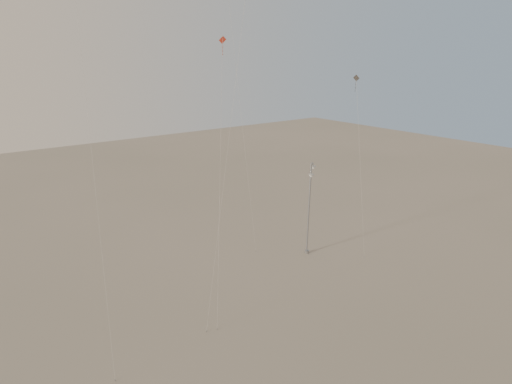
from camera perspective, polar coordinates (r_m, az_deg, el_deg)
ground at (r=35.40m, az=7.93°, el=-14.90°), size 160.00×160.00×0.00m
street_lamp at (r=40.69m, az=7.62°, el=-2.05°), size 1.40×1.16×9.80m
kite_1 at (r=35.45m, az=-2.21°, el=20.92°), size 10.84×9.30×27.60m
kite_3 at (r=33.76m, az=-5.00°, el=11.25°), size 7.04×9.15×21.24m
kite_4 at (r=44.20m, az=14.36°, el=10.32°), size 4.17×6.54×17.82m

